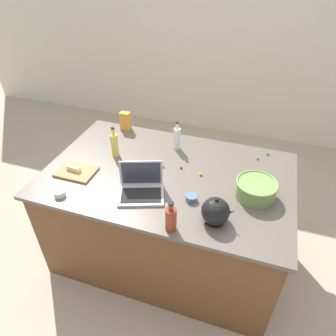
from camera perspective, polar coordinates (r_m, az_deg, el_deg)
ground_plane at (r=2.96m, az=-0.00°, el=-14.91°), size 12.00×12.00×0.00m
wall_back at (r=4.33m, az=11.13°, el=22.46°), size 8.00×0.10×2.60m
island_counter at (r=2.62m, az=-0.00°, el=-8.77°), size 1.86×1.18×0.90m
laptop at (r=2.13m, az=-5.01°, el=-3.66°), size 0.37×0.32×0.22m
mixing_bowl_large at (r=2.17m, az=16.08°, el=-3.77°), size 0.28×0.28×0.12m
bottle_oil at (r=2.50m, az=-9.91°, el=4.36°), size 0.06×0.06×0.26m
bottle_vinegar at (r=2.56m, az=1.68°, el=5.62°), size 0.06×0.06×0.25m
bottle_soy at (r=1.85m, az=0.54°, el=-9.38°), size 0.07×0.07×0.21m
kettle at (r=1.93m, az=8.84°, el=-8.03°), size 0.21×0.18×0.20m
cutting_board at (r=2.43m, az=-16.72°, el=-0.65°), size 0.29×0.21×0.02m
butter_stick_left at (r=2.42m, az=-17.20°, el=-0.06°), size 0.11×0.05×0.04m
ramekin_small at (r=2.09m, az=4.39°, el=-5.56°), size 0.08×0.08×0.04m
ramekin_medium at (r=2.25m, az=-19.53°, el=-4.47°), size 0.08×0.08×0.04m
candy_bag at (r=2.88m, az=-7.94°, el=8.65°), size 0.09×0.06×0.17m
candy_0 at (r=2.27m, az=13.19°, el=-3.06°), size 0.01×0.01×0.01m
candy_1 at (r=2.65m, az=18.14°, el=2.51°), size 0.02×0.02×0.02m
candy_2 at (r=2.31m, az=6.11°, el=-1.18°), size 0.02×0.02×0.02m
candy_3 at (r=2.57m, az=16.40°, el=1.66°), size 0.02×0.02×0.02m
candy_4 at (r=2.37m, az=2.46°, el=0.11°), size 0.02×0.02×0.02m
candy_5 at (r=2.38m, az=-0.82°, el=0.21°), size 0.02×0.02×0.02m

